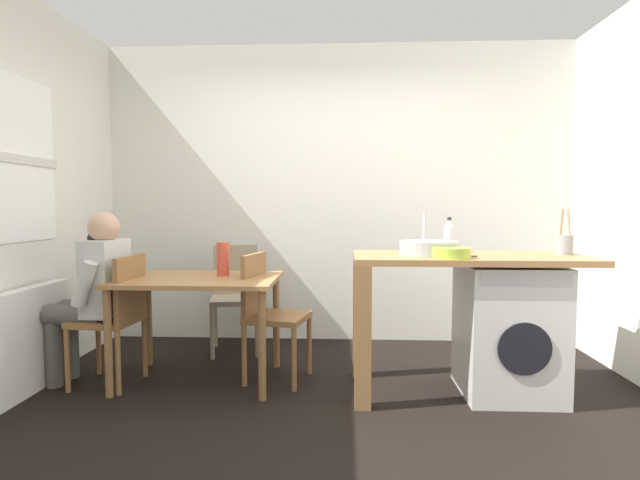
# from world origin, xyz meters

# --- Properties ---
(ground_plane) EXTENTS (5.46, 5.46, 0.00)m
(ground_plane) POSITION_xyz_m (0.00, 0.00, 0.00)
(ground_plane) COLOR black
(wall_back) EXTENTS (4.60, 0.10, 2.70)m
(wall_back) POSITION_xyz_m (0.00, 1.75, 1.35)
(wall_back) COLOR silver
(wall_back) RESTS_ON ground_plane
(radiator) EXTENTS (0.10, 0.80, 0.70)m
(radiator) POSITION_xyz_m (-2.02, 0.30, 0.35)
(radiator) COLOR white
(radiator) RESTS_ON ground_plane
(dining_table) EXTENTS (1.10, 0.76, 0.74)m
(dining_table) POSITION_xyz_m (-0.95, 0.55, 0.64)
(dining_table) COLOR #9E7042
(dining_table) RESTS_ON ground_plane
(chair_person_seat) EXTENTS (0.43, 0.43, 0.90)m
(chair_person_seat) POSITION_xyz_m (-1.50, 0.44, 0.51)
(chair_person_seat) COLOR olive
(chair_person_seat) RESTS_ON ground_plane
(chair_opposite) EXTENTS (0.48, 0.48, 0.90)m
(chair_opposite) POSITION_xyz_m (-0.47, 0.62, 0.51)
(chair_opposite) COLOR olive
(chair_opposite) RESTS_ON ground_plane
(chair_spare_by_wall) EXTENTS (0.47, 0.47, 0.90)m
(chair_spare_by_wall) POSITION_xyz_m (-0.87, 1.32, 0.51)
(chair_spare_by_wall) COLOR gray
(chair_spare_by_wall) RESTS_ON ground_plane
(seated_person) EXTENTS (0.52, 0.52, 1.20)m
(seated_person) POSITION_xyz_m (-1.66, 0.46, 0.67)
(seated_person) COLOR #595651
(seated_person) RESTS_ON ground_plane
(kitchen_counter) EXTENTS (1.50, 0.68, 0.92)m
(kitchen_counter) POSITION_xyz_m (0.67, 0.42, 0.76)
(kitchen_counter) COLOR #9E7042
(kitchen_counter) RESTS_ON ground_plane
(washing_machine) EXTENTS (0.60, 0.61, 0.86)m
(washing_machine) POSITION_xyz_m (1.15, 0.41, 0.43)
(washing_machine) COLOR silver
(washing_machine) RESTS_ON ground_plane
(sink_basin) EXTENTS (0.38, 0.38, 0.09)m
(sink_basin) POSITION_xyz_m (0.62, 0.42, 0.97)
(sink_basin) COLOR #9EA0A5
(sink_basin) RESTS_ON kitchen_counter
(tap) EXTENTS (0.02, 0.02, 0.28)m
(tap) POSITION_xyz_m (0.62, 0.60, 1.06)
(tap) COLOR #B2B2B7
(tap) RESTS_ON kitchen_counter
(bottle_tall_green) EXTENTS (0.07, 0.07, 0.24)m
(bottle_tall_green) POSITION_xyz_m (0.79, 0.58, 1.03)
(bottle_tall_green) COLOR silver
(bottle_tall_green) RESTS_ON kitchen_counter
(mixing_bowl) EXTENTS (0.24, 0.24, 0.07)m
(mixing_bowl) POSITION_xyz_m (0.73, 0.22, 0.96)
(mixing_bowl) COLOR #A8C63D
(mixing_bowl) RESTS_ON kitchen_counter
(utensil_crock) EXTENTS (0.11, 0.11, 0.30)m
(utensil_crock) POSITION_xyz_m (1.51, 0.47, 0.99)
(utensil_crock) COLOR gray
(utensil_crock) RESTS_ON kitchen_counter
(vase) EXTENTS (0.09, 0.09, 0.24)m
(vase) POSITION_xyz_m (-0.80, 0.65, 0.86)
(vase) COLOR #D84C38
(vase) RESTS_ON dining_table
(scissors) EXTENTS (0.15, 0.06, 0.01)m
(scissors) POSITION_xyz_m (0.83, 0.32, 0.92)
(scissors) COLOR #B2B2B7
(scissors) RESTS_ON kitchen_counter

